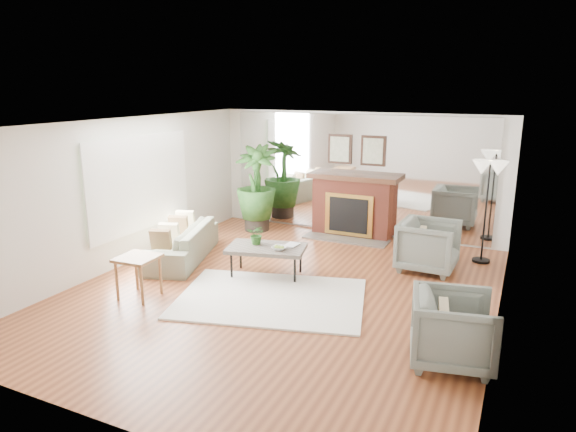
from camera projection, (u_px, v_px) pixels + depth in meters
The scene contains 18 objects.
ground at pixel (282, 291), 7.74m from camera, with size 7.00×7.00×0.00m, color brown.
wall_left at pixel (123, 193), 8.66m from camera, with size 0.02×7.00×2.50m, color silver.
wall_right at pixel (505, 236), 6.20m from camera, with size 0.02×7.00×2.50m, color silver.
wall_back at pixel (356, 174), 10.49m from camera, with size 6.00×0.02×2.50m, color silver.
mirror_panel at pixel (356, 174), 10.47m from camera, with size 5.40×0.04×2.40m, color silver.
window_panel at pixel (140, 183), 8.98m from camera, with size 0.04×2.40×1.50m, color #B2E09E.
fireplace at pixel (352, 204), 10.44m from camera, with size 1.85×0.83×2.05m.
area_rug at pixel (271, 298), 7.45m from camera, with size 2.66×1.90×0.03m, color white.
coffee_table at pixel (266, 249), 8.27m from camera, with size 1.37×0.99×0.49m.
sofa at pixel (181, 243), 9.10m from camera, with size 2.08×0.81×0.61m, color slate.
armchair_back at pixel (428, 246), 8.52m from camera, with size 0.91×0.94×0.85m, color slate.
armchair_front at pixel (453, 329), 5.65m from camera, with size 0.87×0.89×0.81m, color slate.
side_table at pixel (138, 263), 7.41m from camera, with size 0.57×0.57×0.62m.
potted_ficus at pixel (256, 185), 10.78m from camera, with size 1.02×1.02×1.82m.
floor_lamp at pixel (489, 176), 8.66m from camera, with size 0.58×0.32×1.79m.
tabletop_plant at pixel (257, 235), 8.34m from camera, with size 0.30×0.26×0.33m, color #396C27.
fruit_bowl at pixel (279, 248), 8.09m from camera, with size 0.24×0.24×0.06m, color olive.
book at pixel (286, 244), 8.36m from camera, with size 0.19×0.26×0.02m, color olive.
Camera 1 is at (3.15, -6.50, 3.02)m, focal length 32.00 mm.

